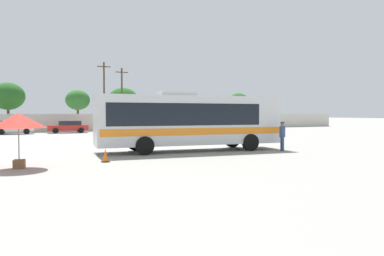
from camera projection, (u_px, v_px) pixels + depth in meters
The scene contains 14 objects.
ground_plane at pixel (149, 139), 31.68m from camera, with size 300.00×300.00×0.00m, color gray.
perimeter_wall at pixel (106, 122), 47.37m from camera, with size 80.00×0.30×2.24m, color beige.
coach_bus_silver_orange at pixel (188, 120), 21.87m from camera, with size 11.50×3.64×3.58m.
attendant_by_bus_door at pixel (282, 134), 21.88m from camera, with size 0.43×0.43×1.77m.
vendor_umbrella_secondary_red at pixel (18, 121), 14.94m from camera, with size 2.23×2.23×2.31m.
parked_car_leftmost_white at pixel (14, 127), 39.84m from camera, with size 4.06×2.09×1.51m.
parked_car_second_red at pixel (68, 126), 42.55m from camera, with size 4.58×2.11×1.42m.
utility_pole_near at pixel (122, 98), 50.77m from camera, with size 1.80×0.24×8.70m.
utility_pole_far at pixel (104, 95), 49.34m from camera, with size 1.80×0.24×9.30m.
roadside_tree_left at pixel (8, 96), 44.44m from camera, with size 3.98×3.98×6.13m.
roadside_tree_midleft at pixel (78, 100), 50.43m from camera, with size 3.34×3.34×5.62m.
roadside_tree_midright at pixel (123, 101), 55.16m from camera, with size 4.78×4.78×6.24m.
roadside_tree_right at pixel (238, 103), 62.64m from camera, with size 3.81×3.81×5.83m.
traffic_cone_on_apron at pixel (105, 156), 16.93m from camera, with size 0.36×0.36×0.64m.
Camera 1 is at (-10.38, -20.10, 2.29)m, focal length 33.67 mm.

